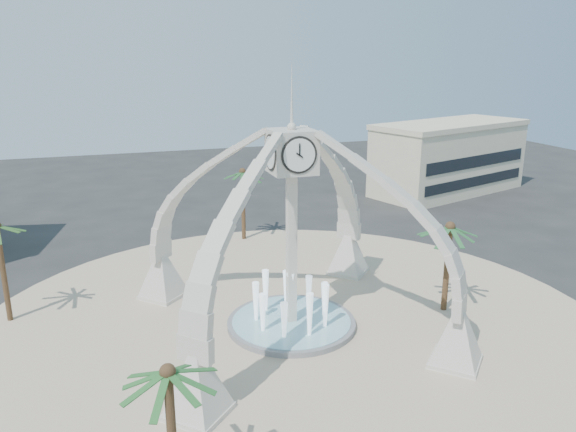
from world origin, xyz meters
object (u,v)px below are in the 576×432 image
object	(u,v)px
palm_north	(242,173)
palm_south	(168,374)
clock_tower	(292,227)
palm_east	(450,228)
fountain	(291,322)

from	to	relation	value
palm_north	palm_south	distance (m)	31.67
palm_north	palm_south	xyz separation A→B (m)	(-10.27, -29.95, -0.72)
clock_tower	palm_south	xyz separation A→B (m)	(-8.81, -12.20, -0.96)
clock_tower	palm_south	world-z (taller)	clock_tower
palm_east	palm_north	bearing A→B (deg)	115.38
palm_south	palm_north	bearing A→B (deg)	71.07
palm_north	palm_south	size ratio (longest dim) A/B	1.12
fountain	palm_north	world-z (taller)	palm_north
clock_tower	palm_north	size ratio (longest dim) A/B	2.53
palm_east	palm_north	world-z (taller)	palm_north
fountain	palm_north	distance (m)	18.79
clock_tower	palm_east	world-z (taller)	clock_tower
palm_north	clock_tower	bearing A→B (deg)	-94.72
clock_tower	fountain	size ratio (longest dim) A/B	2.24
palm_east	palm_south	size ratio (longest dim) A/B	1.04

